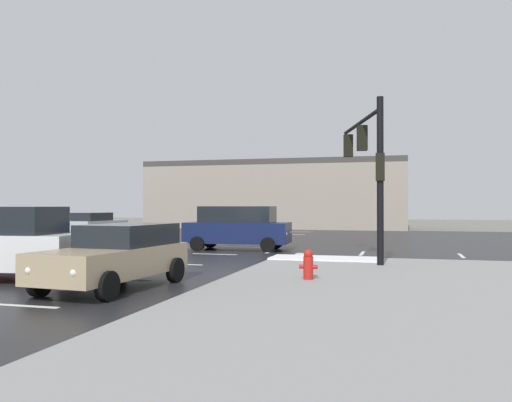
{
  "coord_description": "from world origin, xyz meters",
  "views": [
    {
      "loc": [
        7.66,
        -23.27,
        2.08
      ],
      "look_at": [
        -0.63,
        6.89,
        2.35
      ],
      "focal_mm": 37.35,
      "sensor_mm": 36.0,
      "label": 1
    }
  ],
  "objects_px": {
    "sedan_red": "(5,238)",
    "suv_navy": "(238,227)",
    "sedan_silver": "(97,223)",
    "fire_hydrant": "(308,264)",
    "traffic_signal_mast": "(368,155)",
    "sedan_tan": "(118,255)"
  },
  "relations": [
    {
      "from": "sedan_red",
      "to": "suv_navy",
      "type": "relative_size",
      "value": 0.95
    },
    {
      "from": "fire_hydrant",
      "to": "sedan_red",
      "type": "bearing_deg",
      "value": 166.0
    },
    {
      "from": "sedan_silver",
      "to": "traffic_signal_mast",
      "type": "bearing_deg",
      "value": -118.99
    },
    {
      "from": "traffic_signal_mast",
      "to": "sedan_tan",
      "type": "xyz_separation_m",
      "value": [
        -5.7,
        -7.49,
        -3.03
      ]
    },
    {
      "from": "sedan_red",
      "to": "suv_navy",
      "type": "bearing_deg",
      "value": -51.46
    },
    {
      "from": "traffic_signal_mast",
      "to": "suv_navy",
      "type": "xyz_separation_m",
      "value": [
        -6.2,
        4.19,
        -2.79
      ]
    },
    {
      "from": "sedan_silver",
      "to": "suv_navy",
      "type": "bearing_deg",
      "value": -119.14
    },
    {
      "from": "sedan_tan",
      "to": "sedan_red",
      "type": "bearing_deg",
      "value": -118.85
    },
    {
      "from": "sedan_red",
      "to": "fire_hydrant",
      "type": "bearing_deg",
      "value": -108.9
    },
    {
      "from": "traffic_signal_mast",
      "to": "fire_hydrant",
      "type": "relative_size",
      "value": 7.19
    },
    {
      "from": "sedan_silver",
      "to": "suv_navy",
      "type": "height_order",
      "value": "suv_navy"
    },
    {
      "from": "sedan_red",
      "to": "suv_navy",
      "type": "xyz_separation_m",
      "value": [
        7.12,
        6.74,
        0.24
      ]
    },
    {
      "from": "fire_hydrant",
      "to": "sedan_red",
      "type": "distance_m",
      "value": 12.48
    },
    {
      "from": "traffic_signal_mast",
      "to": "fire_hydrant",
      "type": "distance_m",
      "value": 6.61
    },
    {
      "from": "fire_hydrant",
      "to": "suv_navy",
      "type": "xyz_separation_m",
      "value": [
        -4.99,
        9.76,
        0.55
      ]
    },
    {
      "from": "sedan_red",
      "to": "sedan_tan",
      "type": "bearing_deg",
      "value": -127.87
    },
    {
      "from": "sedan_red",
      "to": "sedan_tan",
      "type": "distance_m",
      "value": 9.07
    },
    {
      "from": "traffic_signal_mast",
      "to": "sedan_red",
      "type": "distance_m",
      "value": 13.89
    },
    {
      "from": "suv_navy",
      "to": "sedan_silver",
      "type": "bearing_deg",
      "value": 142.77
    },
    {
      "from": "sedan_silver",
      "to": "sedan_red",
      "type": "bearing_deg",
      "value": -154.07
    },
    {
      "from": "fire_hydrant",
      "to": "sedan_red",
      "type": "xyz_separation_m",
      "value": [
        -12.11,
        3.02,
        0.32
      ]
    },
    {
      "from": "sedan_silver",
      "to": "sedan_red",
      "type": "xyz_separation_m",
      "value": [
        5.89,
        -15.67,
        0.0
      ]
    }
  ]
}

